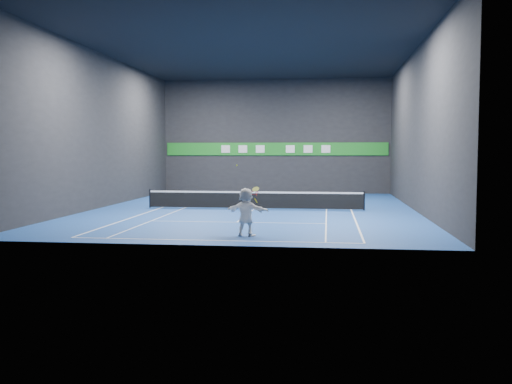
# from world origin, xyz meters

# --- Properties ---
(ground) EXTENTS (26.00, 26.00, 0.00)m
(ground) POSITION_xyz_m (0.00, 0.00, 0.00)
(ground) COLOR navy
(ground) RESTS_ON ground
(ceiling) EXTENTS (26.00, 26.00, 0.00)m
(ceiling) POSITION_xyz_m (0.00, 0.00, 9.00)
(ceiling) COLOR black
(ceiling) RESTS_ON ground
(wall_back) EXTENTS (18.00, 0.10, 9.00)m
(wall_back) POSITION_xyz_m (0.00, 13.00, 4.50)
(wall_back) COLOR black
(wall_back) RESTS_ON ground
(wall_front) EXTENTS (18.00, 0.10, 9.00)m
(wall_front) POSITION_xyz_m (0.00, -13.00, 4.50)
(wall_front) COLOR black
(wall_front) RESTS_ON ground
(wall_left) EXTENTS (0.10, 26.00, 9.00)m
(wall_left) POSITION_xyz_m (-9.00, 0.00, 4.50)
(wall_left) COLOR black
(wall_left) RESTS_ON ground
(wall_right) EXTENTS (0.10, 26.00, 9.00)m
(wall_right) POSITION_xyz_m (9.00, 0.00, 4.50)
(wall_right) COLOR black
(wall_right) RESTS_ON ground
(baseline_near) EXTENTS (10.98, 0.08, 0.01)m
(baseline_near) POSITION_xyz_m (0.00, -11.89, 0.00)
(baseline_near) COLOR white
(baseline_near) RESTS_ON ground
(baseline_far) EXTENTS (10.98, 0.08, 0.01)m
(baseline_far) POSITION_xyz_m (0.00, 11.89, 0.00)
(baseline_far) COLOR white
(baseline_far) RESTS_ON ground
(sideline_doubles_left) EXTENTS (0.08, 23.78, 0.01)m
(sideline_doubles_left) POSITION_xyz_m (-5.49, 0.00, 0.00)
(sideline_doubles_left) COLOR white
(sideline_doubles_left) RESTS_ON ground
(sideline_doubles_right) EXTENTS (0.08, 23.78, 0.01)m
(sideline_doubles_right) POSITION_xyz_m (5.49, 0.00, 0.00)
(sideline_doubles_right) COLOR white
(sideline_doubles_right) RESTS_ON ground
(sideline_singles_left) EXTENTS (0.06, 23.78, 0.01)m
(sideline_singles_left) POSITION_xyz_m (-4.11, 0.00, 0.00)
(sideline_singles_left) COLOR white
(sideline_singles_left) RESTS_ON ground
(sideline_singles_right) EXTENTS (0.06, 23.78, 0.01)m
(sideline_singles_right) POSITION_xyz_m (4.11, 0.00, 0.00)
(sideline_singles_right) COLOR white
(sideline_singles_right) RESTS_ON ground
(service_line_near) EXTENTS (8.23, 0.06, 0.01)m
(service_line_near) POSITION_xyz_m (0.00, -6.40, 0.00)
(service_line_near) COLOR white
(service_line_near) RESTS_ON ground
(service_line_far) EXTENTS (8.23, 0.06, 0.01)m
(service_line_far) POSITION_xyz_m (0.00, 6.40, 0.00)
(service_line_far) COLOR white
(service_line_far) RESTS_ON ground
(center_service_line) EXTENTS (0.06, 12.80, 0.01)m
(center_service_line) POSITION_xyz_m (0.00, 0.00, 0.00)
(center_service_line) COLOR white
(center_service_line) RESTS_ON ground
(player) EXTENTS (1.82, 1.02, 1.87)m
(player) POSITION_xyz_m (1.04, -10.62, 0.94)
(player) COLOR white
(player) RESTS_ON ground
(tennis_ball) EXTENTS (0.06, 0.06, 0.06)m
(tennis_ball) POSITION_xyz_m (0.65, -10.41, 2.73)
(tennis_ball) COLOR #D4F328
(tennis_ball) RESTS_ON player
(tennis_net) EXTENTS (12.50, 0.10, 1.07)m
(tennis_net) POSITION_xyz_m (0.00, 0.00, 0.54)
(tennis_net) COLOR black
(tennis_net) RESTS_ON ground
(sponsor_banner) EXTENTS (17.64, 0.11, 1.00)m
(sponsor_banner) POSITION_xyz_m (0.00, 12.93, 3.50)
(sponsor_banner) COLOR #1C8122
(sponsor_banner) RESTS_ON wall_back
(tennis_racket) EXTENTS (0.46, 0.41, 0.66)m
(tennis_racket) POSITION_xyz_m (1.37, -10.58, 1.66)
(tennis_racket) COLOR #AF121C
(tennis_racket) RESTS_ON player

